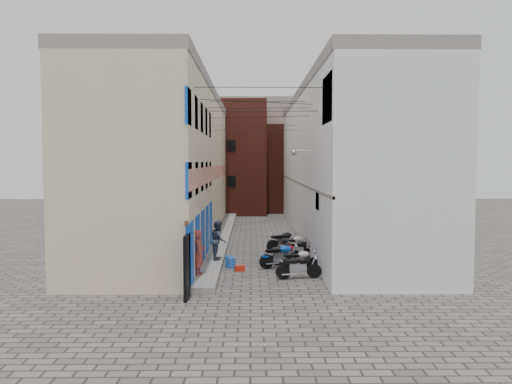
{
  "coord_description": "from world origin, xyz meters",
  "views": [
    {
      "loc": [
        -0.33,
        -17.23,
        4.67
      ],
      "look_at": [
        -0.06,
        10.03,
        3.0
      ],
      "focal_mm": 35.0,
      "sensor_mm": 36.0,
      "label": 1
    }
  ],
  "objects_px": {
    "motorcycle_e": "(297,248)",
    "person_a": "(199,252)",
    "water_jug_near": "(232,263)",
    "water_jug_far": "(229,262)",
    "motorcycle_g": "(283,240)",
    "motorcycle_f": "(294,244)",
    "motorcycle_c": "(281,254)",
    "person_b": "(219,240)",
    "motorcycle_d": "(286,253)",
    "red_crate": "(240,268)",
    "motorcycle_b": "(299,259)",
    "motorcycle_a": "(299,265)"
  },
  "relations": [
    {
      "from": "motorcycle_d",
      "to": "water_jug_far",
      "type": "xyz_separation_m",
      "value": [
        -2.62,
        -0.83,
        -0.24
      ]
    },
    {
      "from": "motorcycle_g",
      "to": "red_crate",
      "type": "height_order",
      "value": "motorcycle_g"
    },
    {
      "from": "motorcycle_b",
      "to": "motorcycle_g",
      "type": "height_order",
      "value": "motorcycle_g"
    },
    {
      "from": "motorcycle_a",
      "to": "water_jug_far",
      "type": "bearing_deg",
      "value": -135.86
    },
    {
      "from": "motorcycle_b",
      "to": "motorcycle_g",
      "type": "xyz_separation_m",
      "value": [
        -0.35,
        4.97,
        0.05
      ]
    },
    {
      "from": "person_a",
      "to": "motorcycle_a",
      "type": "bearing_deg",
      "value": -81.12
    },
    {
      "from": "motorcycle_d",
      "to": "person_a",
      "type": "height_order",
      "value": "person_a"
    },
    {
      "from": "motorcycle_e",
      "to": "person_a",
      "type": "distance_m",
      "value": 6.16
    },
    {
      "from": "motorcycle_b",
      "to": "person_b",
      "type": "xyz_separation_m",
      "value": [
        -3.51,
        1.53,
        0.59
      ]
    },
    {
      "from": "motorcycle_a",
      "to": "red_crate",
      "type": "xyz_separation_m",
      "value": [
        -2.37,
        1.41,
        -0.42
      ]
    },
    {
      "from": "motorcycle_c",
      "to": "person_b",
      "type": "distance_m",
      "value": 2.9
    },
    {
      "from": "motorcycle_b",
      "to": "person_b",
      "type": "relative_size",
      "value": 1.05
    },
    {
      "from": "water_jug_far",
      "to": "motorcycle_b",
      "type": "bearing_deg",
      "value": -17.74
    },
    {
      "from": "person_a",
      "to": "motorcycle_c",
      "type": "bearing_deg",
      "value": -49.49
    },
    {
      "from": "person_a",
      "to": "water_jug_far",
      "type": "xyz_separation_m",
      "value": [
        1.02,
        2.53,
        -0.88
      ]
    },
    {
      "from": "water_jug_near",
      "to": "water_jug_far",
      "type": "bearing_deg",
      "value": 121.0
    },
    {
      "from": "person_a",
      "to": "person_b",
      "type": "bearing_deg",
      "value": -5.91
    },
    {
      "from": "motorcycle_b",
      "to": "water_jug_near",
      "type": "height_order",
      "value": "motorcycle_b"
    },
    {
      "from": "motorcycle_d",
      "to": "person_b",
      "type": "distance_m",
      "value": 3.17
    },
    {
      "from": "motorcycle_c",
      "to": "person_b",
      "type": "height_order",
      "value": "person_b"
    },
    {
      "from": "water_jug_near",
      "to": "water_jug_far",
      "type": "distance_m",
      "value": 0.27
    },
    {
      "from": "motorcycle_g",
      "to": "red_crate",
      "type": "relative_size",
      "value": 5.25
    },
    {
      "from": "motorcycle_d",
      "to": "red_crate",
      "type": "height_order",
      "value": "motorcycle_d"
    },
    {
      "from": "motorcycle_g",
      "to": "water_jug_near",
      "type": "distance_m",
      "value": 4.95
    },
    {
      "from": "motorcycle_f",
      "to": "motorcycle_g",
      "type": "height_order",
      "value": "motorcycle_g"
    },
    {
      "from": "person_a",
      "to": "red_crate",
      "type": "height_order",
      "value": "person_a"
    },
    {
      "from": "red_crate",
      "to": "motorcycle_e",
      "type": "bearing_deg",
      "value": 44.89
    },
    {
      "from": "red_crate",
      "to": "water_jug_near",
      "type": "bearing_deg",
      "value": 123.99
    },
    {
      "from": "motorcycle_g",
      "to": "water_jug_near",
      "type": "height_order",
      "value": "motorcycle_g"
    },
    {
      "from": "motorcycle_a",
      "to": "person_b",
      "type": "distance_m",
      "value": 4.39
    },
    {
      "from": "water_jug_near",
      "to": "water_jug_far",
      "type": "xyz_separation_m",
      "value": [
        -0.14,
        0.23,
        0.01
      ]
    },
    {
      "from": "red_crate",
      "to": "water_jug_far",
      "type": "bearing_deg",
      "value": 123.15
    },
    {
      "from": "motorcycle_a",
      "to": "motorcycle_e",
      "type": "height_order",
      "value": "motorcycle_a"
    },
    {
      "from": "person_b",
      "to": "water_jug_near",
      "type": "xyz_separation_m",
      "value": [
        0.62,
        -0.79,
        -0.89
      ]
    },
    {
      "from": "person_b",
      "to": "motorcycle_e",
      "type": "bearing_deg",
      "value": -72.59
    },
    {
      "from": "motorcycle_e",
      "to": "water_jug_far",
      "type": "bearing_deg",
      "value": -72.45
    },
    {
      "from": "motorcycle_d",
      "to": "person_b",
      "type": "bearing_deg",
      "value": -125.55
    },
    {
      "from": "water_jug_near",
      "to": "motorcycle_b",
      "type": "bearing_deg",
      "value": -14.37
    },
    {
      "from": "motorcycle_c",
      "to": "motorcycle_d",
      "type": "xyz_separation_m",
      "value": [
        0.31,
        0.9,
        -0.1
      ]
    },
    {
      "from": "water_jug_far",
      "to": "red_crate",
      "type": "relative_size",
      "value": 1.3
    },
    {
      "from": "water_jug_far",
      "to": "motorcycle_f",
      "type": "bearing_deg",
      "value": 43.27
    },
    {
      "from": "motorcycle_f",
      "to": "water_jug_near",
      "type": "distance_m",
      "value": 4.41
    },
    {
      "from": "water_jug_far",
      "to": "water_jug_near",
      "type": "bearing_deg",
      "value": -59.0
    },
    {
      "from": "motorcycle_e",
      "to": "red_crate",
      "type": "relative_size",
      "value": 4.54
    },
    {
      "from": "motorcycle_d",
      "to": "water_jug_far",
      "type": "relative_size",
      "value": 3.38
    },
    {
      "from": "motorcycle_c",
      "to": "motorcycle_g",
      "type": "xyz_separation_m",
      "value": [
        0.38,
        4.08,
        0.0
      ]
    },
    {
      "from": "motorcycle_c",
      "to": "motorcycle_f",
      "type": "bearing_deg",
      "value": 140.87
    },
    {
      "from": "person_b",
      "to": "water_jug_far",
      "type": "xyz_separation_m",
      "value": [
        0.48,
        -0.56,
        -0.88
      ]
    },
    {
      "from": "motorcycle_a",
      "to": "motorcycle_d",
      "type": "height_order",
      "value": "motorcycle_a"
    },
    {
      "from": "motorcycle_g",
      "to": "motorcycle_e",
      "type": "bearing_deg",
      "value": -17.18
    }
  ]
}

